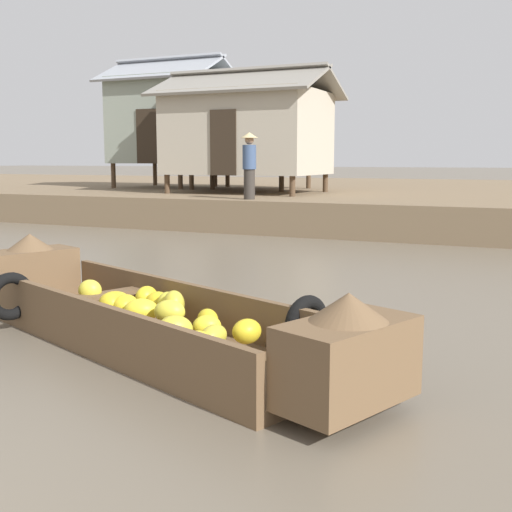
{
  "coord_description": "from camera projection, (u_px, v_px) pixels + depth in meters",
  "views": [
    {
      "loc": [
        3.48,
        -0.49,
        1.81
      ],
      "look_at": [
        0.25,
        6.61,
        0.65
      ],
      "focal_mm": 45.35,
      "sensor_mm": 36.0,
      "label": 1
    }
  ],
  "objects": [
    {
      "name": "ground_plane",
      "position": [
        324.0,
        266.0,
        11.14
      ],
      "size": [
        300.0,
        300.0,
        0.0
      ],
      "primitive_type": "plane",
      "color": "#665B4C"
    },
    {
      "name": "riverbank_strip",
      "position": [
        444.0,
        199.0,
        23.35
      ],
      "size": [
        160.0,
        20.0,
        0.83
      ],
      "primitive_type": "cube",
      "color": "#756047",
      "rests_on": "ground"
    },
    {
      "name": "banana_boat",
      "position": [
        146.0,
        316.0,
        6.3
      ],
      "size": [
        5.52,
        3.02,
        0.91
      ],
      "color": "brown",
      "rests_on": "ground"
    },
    {
      "name": "stilt_house_left",
      "position": [
        171.0,
        119.0,
        22.91
      ],
      "size": [
        4.25,
        3.52,
        4.55
      ],
      "color": "#4C3826",
      "rests_on": "riverbank_strip"
    },
    {
      "name": "stilt_house_mid_left",
      "position": [
        245.0,
        130.0,
        21.77
      ],
      "size": [
        4.76,
        3.37,
        3.83
      ],
      "color": "#4C3826",
      "rests_on": "riverbank_strip"
    },
    {
      "name": "stilt_house_mid_right",
      "position": [
        248.0,
        131.0,
        19.27
      ],
      "size": [
        5.06,
        3.71,
        3.66
      ],
      "color": "#4C3826",
      "rests_on": "riverbank_strip"
    },
    {
      "name": "vendor_person",
      "position": [
        249.0,
        162.0,
        16.1
      ],
      "size": [
        0.44,
        0.44,
        1.66
      ],
      "color": "#332D28",
      "rests_on": "riverbank_strip"
    }
  ]
}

